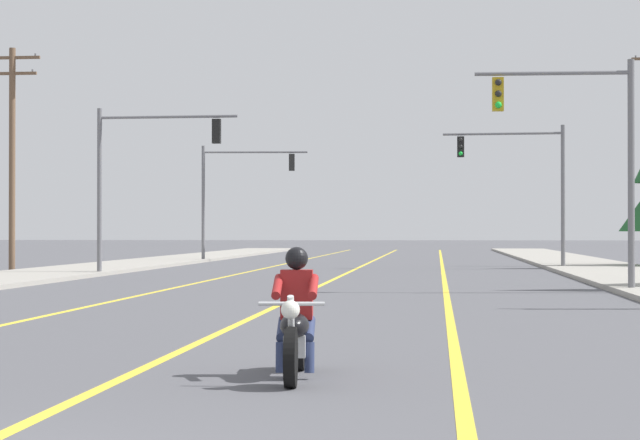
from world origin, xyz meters
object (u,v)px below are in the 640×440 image
traffic_signal_mid_right (527,173)px  motorcycle_with_rider (295,325)px  traffic_signal_near_left (140,164)px  utility_pole_left_near (12,150)px  traffic_signal_mid_left (234,184)px  traffic_signal_near_right (586,140)px

traffic_signal_mid_right → motorcycle_with_rider: bearing=-98.1°
traffic_signal_near_left → utility_pole_left_near: utility_pole_left_near is taller
traffic_signal_mid_left → utility_pole_left_near: bearing=-113.3°
traffic_signal_mid_right → traffic_signal_near_left: bearing=-149.5°
motorcycle_with_rider → traffic_signal_mid_left: 50.16m
traffic_signal_near_right → utility_pole_left_near: 26.13m
motorcycle_with_rider → utility_pole_left_near: (-15.81, 33.90, 4.37)m
traffic_signal_mid_left → traffic_signal_near_left: bearing=-90.5°
traffic_signal_near_left → traffic_signal_near_right: bearing=-36.0°
motorcycle_with_rider → traffic_signal_mid_left: bearing=100.6°
traffic_signal_near_right → traffic_signal_mid_right: bearing=90.2°
traffic_signal_near_right → motorcycle_with_rider: bearing=-106.3°
traffic_signal_mid_right → traffic_signal_mid_left: size_ratio=1.00×
traffic_signal_near_left → traffic_signal_mid_left: size_ratio=1.00×
traffic_signal_near_left → traffic_signal_mid_right: bearing=30.5°
motorcycle_with_rider → traffic_signal_mid_left: size_ratio=0.35×
utility_pole_left_near → traffic_signal_mid_right: bearing=12.0°
traffic_signal_near_left → motorcycle_with_rider: bearing=-72.5°
motorcycle_with_rider → utility_pole_left_near: size_ratio=0.24×
traffic_signal_near_right → traffic_signal_near_left: (-14.92, 10.86, 0.07)m
motorcycle_with_rider → traffic_signal_near_left: bearing=107.5°
motorcycle_with_rider → traffic_signal_near_left: (-9.39, 29.70, 3.54)m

